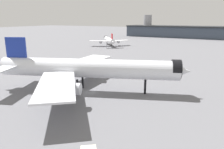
% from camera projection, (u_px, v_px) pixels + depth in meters
% --- Properties ---
extents(ground, '(900.00, 900.00, 0.00)m').
position_uv_depth(ground, '(90.00, 93.00, 62.48)').
color(ground, slate).
extents(airliner_near_gate, '(55.55, 49.69, 15.59)m').
position_uv_depth(airliner_near_gate, '(87.00, 69.00, 61.80)').
color(airliner_near_gate, silver).
rests_on(airliner_near_gate, ground).
extents(airliner_far_taxiway, '(26.71, 29.73, 10.14)m').
position_uv_depth(airliner_far_taxiway, '(109.00, 40.00, 167.87)').
color(airliner_far_taxiway, white).
rests_on(airliner_far_taxiway, ground).
extents(terminal_building, '(169.70, 30.09, 24.71)m').
position_uv_depth(terminal_building, '(202.00, 32.00, 230.65)').
color(terminal_building, '#3D4756').
rests_on(terminal_building, ground).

